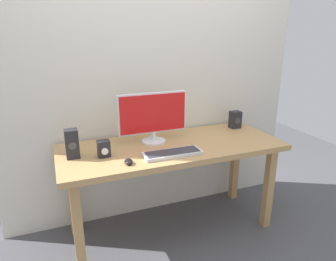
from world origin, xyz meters
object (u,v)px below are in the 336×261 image
(monitor, at_px, (153,116))
(speaker_right, at_px, (235,120))
(desk, at_px, (172,156))
(audio_controller, at_px, (104,149))
(mouse, at_px, (129,162))
(speaker_left, at_px, (72,144))
(keyboard_primary, at_px, (173,153))

(monitor, relative_size, speaker_right, 3.59)
(desk, bearing_deg, audio_controller, -175.92)
(monitor, height_order, mouse, monitor)
(monitor, xyz_separation_m, speaker_left, (-0.62, -0.10, -0.11))
(desk, xyz_separation_m, speaker_right, (0.69, 0.20, 0.17))
(mouse, distance_m, speaker_left, 0.42)
(keyboard_primary, xyz_separation_m, audio_controller, (-0.45, 0.15, 0.04))
(mouse, height_order, speaker_left, speaker_left)
(audio_controller, bearing_deg, speaker_left, 164.23)
(desk, relative_size, mouse, 19.49)
(mouse, bearing_deg, desk, 36.88)
(keyboard_primary, height_order, speaker_left, speaker_left)
(mouse, relative_size, speaker_left, 0.43)
(monitor, relative_size, keyboard_primary, 1.30)
(speaker_left, bearing_deg, desk, -1.55)
(mouse, bearing_deg, keyboard_primary, 13.33)
(mouse, bearing_deg, audio_controller, 132.57)
(desk, xyz_separation_m, speaker_left, (-0.73, 0.02, 0.19))
(keyboard_primary, relative_size, speaker_left, 2.06)
(mouse, xyz_separation_m, speaker_right, (1.10, 0.42, 0.06))
(mouse, relative_size, audio_controller, 0.75)
(audio_controller, bearing_deg, mouse, -55.41)
(speaker_left, bearing_deg, audio_controller, -15.77)
(desk, height_order, audio_controller, audio_controller)
(monitor, bearing_deg, speaker_right, 5.57)
(keyboard_primary, distance_m, audio_controller, 0.48)
(keyboard_primary, xyz_separation_m, speaker_left, (-0.66, 0.21, 0.09))
(speaker_right, bearing_deg, monitor, -174.43)
(monitor, distance_m, speaker_left, 0.64)
(desk, relative_size, monitor, 3.13)
(speaker_right, relative_size, speaker_left, 0.75)
(monitor, height_order, speaker_left, monitor)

